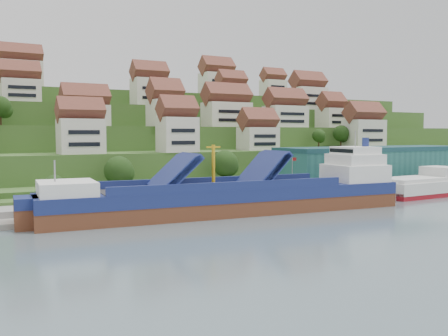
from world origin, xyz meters
TOP-DOWN VIEW (x-y plane):
  - ground at (0.00, 0.00)m, footprint 300.00×300.00m
  - quay at (20.00, 15.00)m, footprint 180.00×14.00m
  - hillside at (0.00, 103.55)m, footprint 260.00×128.00m
  - hillside_village at (0.71, 59.97)m, footprint 160.11×63.52m
  - hillside_trees at (-16.82, 37.88)m, footprint 140.21×62.08m
  - warehouse at (52.00, 17.00)m, footprint 60.00×15.00m
  - flagpole at (18.11, 10.00)m, footprint 1.28×0.16m
  - cargo_ship at (-3.06, -1.03)m, footprint 75.04×17.98m
  - second_ship at (52.70, -0.13)m, footprint 27.67×11.19m

SIDE VIEW (x-z plane):
  - ground at x=0.00m, z-range 0.00..0.00m
  - quay at x=20.00m, z-range 0.00..2.20m
  - second_ship at x=52.70m, z-range -1.57..6.35m
  - cargo_ship at x=-3.06m, z-range -5.05..11.38m
  - flagpole at x=18.11m, z-range 2.88..10.88m
  - warehouse at x=52.00m, z-range 2.20..12.20m
  - hillside at x=0.00m, z-range -4.84..26.16m
  - hillside_trees at x=-16.82m, z-range -1.94..29.12m
  - hillside_village at x=0.71m, z-range 9.76..38.37m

